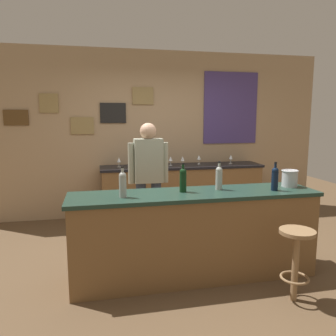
{
  "coord_description": "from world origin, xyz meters",
  "views": [
    {
      "loc": [
        -0.98,
        -3.6,
        1.69
      ],
      "look_at": [
        -0.1,
        0.45,
        1.05
      ],
      "focal_mm": 35.29,
      "sensor_mm": 36.0,
      "label": 1
    }
  ],
  "objects": [
    {
      "name": "wine_bottle_b",
      "position": [
        -0.12,
        -0.36,
        1.06
      ],
      "size": [
        0.07,
        0.07,
        0.31
      ],
      "color": "black",
      "rests_on": "bar_counter"
    },
    {
      "name": "wine_glass_e",
      "position": [
        1.26,
        1.65,
        1.01
      ],
      "size": [
        0.07,
        0.07,
        0.16
      ],
      "color": "silver",
      "rests_on": "side_counter"
    },
    {
      "name": "ground_plane",
      "position": [
        0.0,
        0.0,
        0.0
      ],
      "size": [
        10.0,
        10.0,
        0.0
      ],
      "primitive_type": "plane",
      "color": "brown"
    },
    {
      "name": "bartender",
      "position": [
        -0.34,
        0.54,
        0.94
      ],
      "size": [
        0.52,
        0.21,
        1.62
      ],
      "color": "#384766",
      "rests_on": "ground_plane"
    },
    {
      "name": "wine_glass_b",
      "position": [
        0.2,
        1.64,
        1.01
      ],
      "size": [
        0.07,
        0.07,
        0.16
      ],
      "color": "silver",
      "rests_on": "side_counter"
    },
    {
      "name": "bar_counter",
      "position": [
        0.0,
        -0.4,
        0.46
      ],
      "size": [
        2.59,
        0.6,
        0.92
      ],
      "color": "brown",
      "rests_on": "ground_plane"
    },
    {
      "name": "wine_bottle_d",
      "position": [
        0.85,
        -0.5,
        1.06
      ],
      "size": [
        0.07,
        0.07,
        0.31
      ],
      "color": "black",
      "rests_on": "bar_counter"
    },
    {
      "name": "coffee_mug",
      "position": [
        -0.25,
        1.72,
        0.95
      ],
      "size": [
        0.12,
        0.08,
        0.09
      ],
      "color": "#338C4C",
      "rests_on": "side_counter"
    },
    {
      "name": "side_counter",
      "position": [
        0.4,
        1.65,
        0.45
      ],
      "size": [
        2.7,
        0.56,
        0.9
      ],
      "color": "brown",
      "rests_on": "ground_plane"
    },
    {
      "name": "wine_bottle_c",
      "position": [
        0.29,
        -0.33,
        1.06
      ],
      "size": [
        0.07,
        0.07,
        0.31
      ],
      "color": "#999E99",
      "rests_on": "bar_counter"
    },
    {
      "name": "bar_stool",
      "position": [
        0.77,
        -1.06,
        0.46
      ],
      "size": [
        0.32,
        0.32,
        0.68
      ],
      "color": "olive",
      "rests_on": "ground_plane"
    },
    {
      "name": "wine_glass_a",
      "position": [
        -0.64,
        1.67,
        1.01
      ],
      "size": [
        0.07,
        0.07,
        0.16
      ],
      "color": "silver",
      "rests_on": "side_counter"
    },
    {
      "name": "wine_bottle_a",
      "position": [
        -0.75,
        -0.46,
        1.06
      ],
      "size": [
        0.07,
        0.07,
        0.31
      ],
      "color": "#999E99",
      "rests_on": "bar_counter"
    },
    {
      "name": "back_wall",
      "position": [
        0.02,
        2.03,
        1.42
      ],
      "size": [
        6.0,
        0.09,
        2.8
      ],
      "color": "tan",
      "rests_on": "ground_plane"
    },
    {
      "name": "ice_bucket",
      "position": [
        1.12,
        -0.35,
        1.02
      ],
      "size": [
        0.19,
        0.19,
        0.19
      ],
      "color": "#B7BABF",
      "rests_on": "bar_counter"
    },
    {
      "name": "wine_glass_c",
      "position": [
        0.39,
        1.6,
        1.01
      ],
      "size": [
        0.07,
        0.07,
        0.16
      ],
      "color": "silver",
      "rests_on": "side_counter"
    },
    {
      "name": "wine_glass_d",
      "position": [
        0.71,
        1.72,
        1.01
      ],
      "size": [
        0.07,
        0.07,
        0.16
      ],
      "color": "silver",
      "rests_on": "side_counter"
    }
  ]
}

